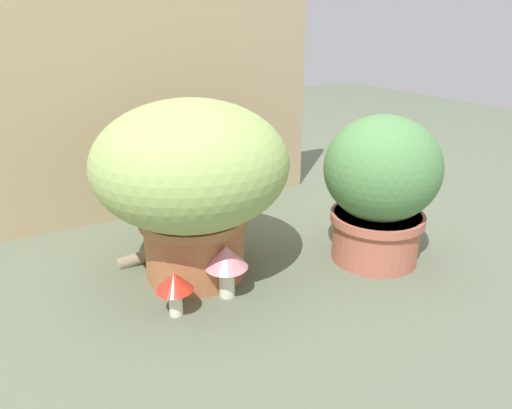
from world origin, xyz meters
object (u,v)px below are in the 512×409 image
at_px(mushroom_ornament_pink, 226,261).
at_px(leafy_planter, 380,186).
at_px(grass_planter, 191,176).
at_px(mushroom_ornament_red, 174,285).
at_px(cat, 198,221).

bearing_deg(mushroom_ornament_pink, leafy_planter, -3.53).
xyz_separation_m(grass_planter, mushroom_ornament_pink, (0.02, -0.14, -0.18)).
height_order(grass_planter, mushroom_ornament_red, grass_planter).
xyz_separation_m(cat, mushroom_ornament_pink, (-0.02, -0.21, -0.02)).
bearing_deg(mushroom_ornament_red, cat, 55.18).
bearing_deg(mushroom_ornament_red, leafy_planter, -1.41).
distance_m(grass_planter, leafy_planter, 0.51).
distance_m(grass_planter, cat, 0.17).
height_order(grass_planter, cat, grass_planter).
xyz_separation_m(leafy_planter, mushroom_ornament_red, (-0.60, 0.01, -0.14)).
relative_size(cat, mushroom_ornament_pink, 2.71).
bearing_deg(leafy_planter, mushroom_ornament_pink, 176.47).
relative_size(grass_planter, leafy_planter, 1.19).
height_order(leafy_planter, cat, leafy_planter).
relative_size(grass_planter, mushroom_ornament_pink, 3.58).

